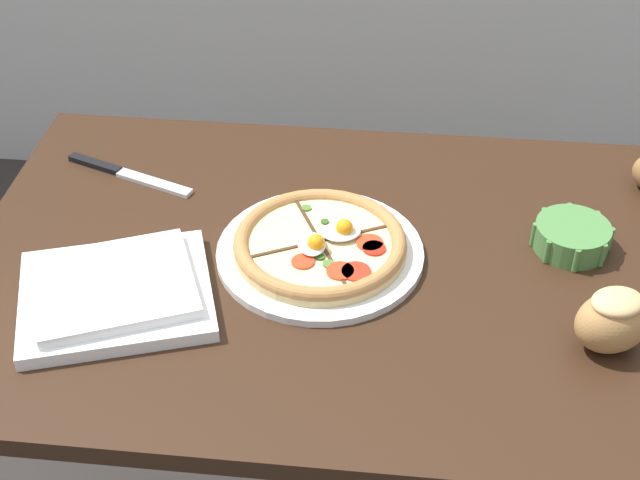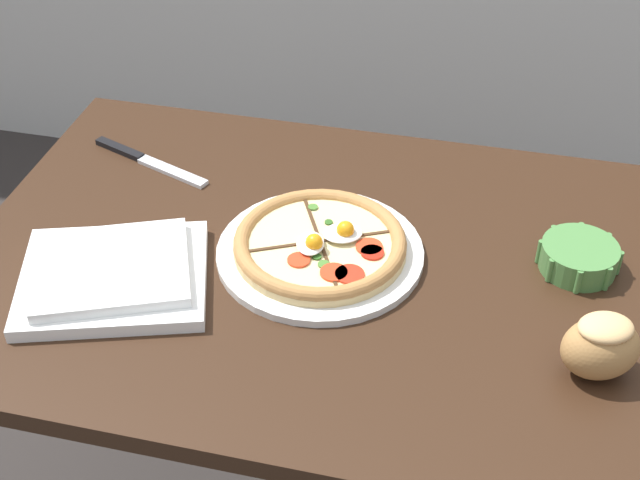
# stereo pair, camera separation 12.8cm
# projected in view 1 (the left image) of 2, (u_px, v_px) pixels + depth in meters

# --- Properties ---
(dining_table) EXTENTS (1.20, 0.73, 0.74)m
(dining_table) POSITION_uv_depth(u_px,v_px,m) (370.00, 323.00, 1.36)
(dining_table) COLOR #331E11
(dining_table) RESTS_ON ground_plane
(pizza) EXTENTS (0.30, 0.30, 0.06)m
(pizza) POSITION_uv_depth(u_px,v_px,m) (320.00, 246.00, 1.29)
(pizza) COLOR white
(pizza) RESTS_ON dining_table
(ramekin_bowl) EXTENTS (0.12, 0.12, 0.04)m
(ramekin_bowl) POSITION_uv_depth(u_px,v_px,m) (572.00, 236.00, 1.31)
(ramekin_bowl) COLOR #4C8442
(ramekin_bowl) RESTS_ON dining_table
(napkin_folded) EXTENTS (0.31, 0.29, 0.04)m
(napkin_folded) POSITION_uv_depth(u_px,v_px,m) (116.00, 292.00, 1.22)
(napkin_folded) COLOR white
(napkin_folded) RESTS_ON dining_table
(bread_piece_near) EXTENTS (0.12, 0.11, 0.09)m
(bread_piece_near) POSITION_uv_depth(u_px,v_px,m) (613.00, 320.00, 1.13)
(bread_piece_near) COLOR #B27F47
(bread_piece_near) RESTS_ON dining_table
(knife_main) EXTENTS (0.23, 0.10, 0.01)m
(knife_main) POSITION_uv_depth(u_px,v_px,m) (127.00, 174.00, 1.46)
(knife_main) COLOR silver
(knife_main) RESTS_ON dining_table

